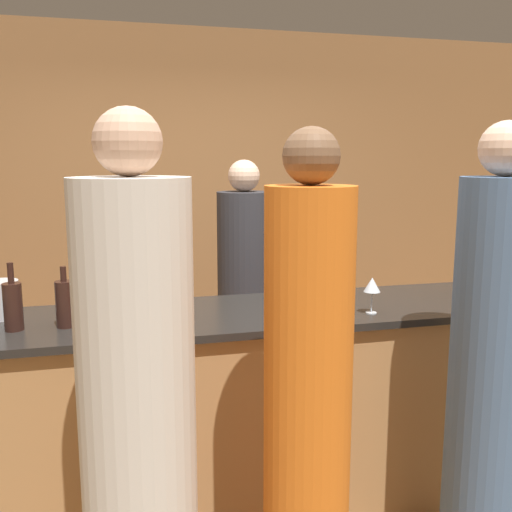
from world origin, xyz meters
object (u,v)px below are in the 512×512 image
object	(u,v)px
guest_1	(491,378)
guest_2	(138,431)
bartender	(244,310)
guest_0	(307,414)
wine_bottle_0	(65,303)
wine_bottle_1	(13,305)
ice_bucket	(2,299)

from	to	relation	value
guest_1	guest_2	distance (m)	1.42
bartender	guest_0	xyz separation A→B (m)	(-0.15, -1.68, 0.06)
bartender	wine_bottle_0	distance (m)	1.44
guest_1	wine_bottle_1	xyz separation A→B (m)	(-1.90, 0.63, 0.27)
wine_bottle_1	guest_1	bearing A→B (deg)	-18.20
guest_0	wine_bottle_0	world-z (taller)	guest_0
wine_bottle_0	guest_2	bearing A→B (deg)	-69.62
guest_1	ice_bucket	bearing A→B (deg)	156.93
bartender	guest_2	bearing A→B (deg)	66.21
wine_bottle_0	wine_bottle_1	size ratio (longest dim) A/B	0.91
guest_0	wine_bottle_0	xyz separation A→B (m)	(-0.87, 0.73, 0.28)
guest_0	wine_bottle_1	distance (m)	1.33
guest_2	wine_bottle_1	distance (m)	0.92
guest_1	wine_bottle_1	distance (m)	2.02
guest_2	wine_bottle_1	bearing A→B (deg)	123.30
guest_0	wine_bottle_0	size ratio (longest dim) A/B	7.05
ice_bucket	bartender	bearing A→B (deg)	29.08
guest_0	ice_bucket	size ratio (longest dim) A/B	10.92
bartender	guest_1	distance (m)	1.72
guest_0	wine_bottle_1	bearing A→B (deg)	145.82
bartender	wine_bottle_0	world-z (taller)	bartender
guest_1	guest_2	xyz separation A→B (m)	(-1.42, -0.11, -0.00)
ice_bucket	wine_bottle_0	bearing A→B (deg)	-37.04
wine_bottle_1	guest_0	bearing A→B (deg)	-34.18
wine_bottle_0	bartender	bearing A→B (deg)	43.15
guest_2	wine_bottle_0	distance (m)	0.83
guest_0	guest_2	distance (m)	0.59
guest_1	guest_2	world-z (taller)	guest_2
guest_1	wine_bottle_0	bearing A→B (deg)	159.77
wine_bottle_0	guest_1	bearing A→B (deg)	-20.23
guest_2	guest_0	bearing A→B (deg)	0.59
guest_2	ice_bucket	distance (m)	1.14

